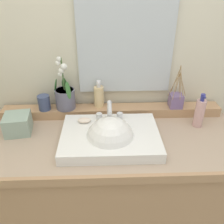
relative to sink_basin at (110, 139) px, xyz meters
The scene contains 12 objects.
wall_back 0.52m from the sink_basin, 87.81° to the left, with size 2.98×0.20×2.44m, color beige.
vanity_cabinet 0.47m from the sink_basin, 69.55° to the left, with size 1.35×0.57×0.90m.
back_ledge 0.26m from the sink_basin, 86.42° to the left, with size 1.27×0.09×0.05m, color tan.
sink_basin is the anchor object (origin of this frame).
soap_bar 0.18m from the sink_basin, 141.32° to the left, with size 0.07×0.04×0.02m, color beige.
potted_plant 0.38m from the sink_basin, 133.20° to the left, with size 0.12×0.12×0.31m.
soap_dispenser 0.30m from the sink_basin, 101.47° to the left, with size 0.06×0.06×0.16m.
tumbler_cup 0.45m from the sink_basin, 145.69° to the left, with size 0.07×0.07×0.09m, color #3B476B.
reed_diffuser 0.47m from the sink_basin, 33.26° to the left, with size 0.10×0.09×0.25m.
lotion_bottle 0.51m from the sink_basin, 15.55° to the left, with size 0.05×0.06×0.19m.
tissue_box 0.50m from the sink_basin, 167.15° to the left, with size 0.13×0.13×0.10m, color #8EA897.
mirror 0.50m from the sink_basin, 73.83° to the left, with size 0.51×0.02×0.52m, color silver.
Camera 1 is at (-0.04, -1.00, 1.64)m, focal length 38.33 mm.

